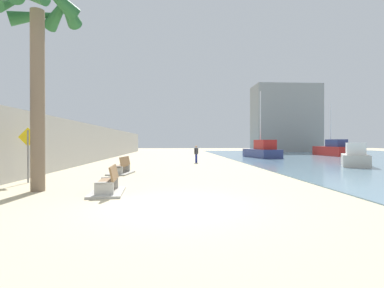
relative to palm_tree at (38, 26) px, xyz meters
The scene contains 11 objects.
ground_plane 17.09m from the palm_tree, 72.24° to the left, with size 120.00×120.00×0.00m, color #C6B793.
seawall 16.05m from the palm_tree, 99.78° to the left, with size 0.80×64.00×3.35m, color #ADAAA3.
palm_tree is the anchor object (origin of this frame).
bench_near 6.42m from the palm_tree, 13.15° to the right, with size 1.27×2.19×0.98m.
bench_far 8.41m from the palm_tree, 70.98° to the left, with size 1.37×2.23×0.98m.
person_walking 16.79m from the palm_tree, 64.53° to the left, with size 0.39×0.42×1.52m.
boat_outer 21.42m from the palm_tree, 28.24° to the left, with size 3.53×4.56×1.72m.
boat_far_left 26.90m from the palm_tree, 55.49° to the left, with size 3.09×6.10×7.64m.
boat_distant 36.62m from the palm_tree, 45.36° to the left, with size 2.10×6.52×6.82m.
pedestrian_sign 5.30m from the palm_tree, 122.52° to the left, with size 0.85×0.08×2.45m.
harbor_building 50.39m from the palm_tree, 59.06° to the left, with size 12.00×6.00×12.47m, color gray.
Camera 1 is at (0.11, -8.22, 1.80)m, focal length 27.39 mm.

